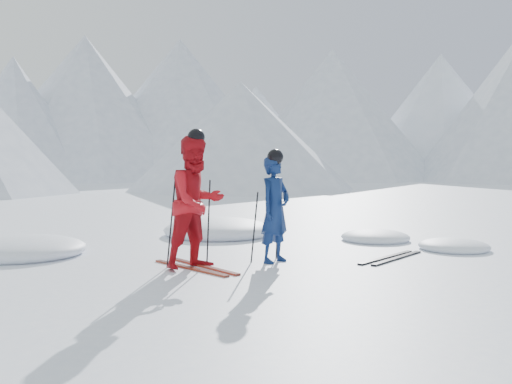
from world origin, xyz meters
TOP-DOWN VIEW (x-y plane):
  - ground at (0.00, 0.00)m, footprint 160.00×160.00m
  - mountain_range at (5.71, 35.31)m, footprint 106.15×62.94m
  - skier_blue at (-1.38, -0.11)m, footprint 0.70×0.54m
  - skier_red at (-2.64, 0.21)m, footprint 1.04×0.85m
  - pole_blue_left at (-1.68, 0.04)m, footprint 0.11×0.08m
  - pole_blue_right at (-1.13, 0.14)m, footprint 0.11×0.07m
  - pole_red_left at (-2.94, 0.46)m, footprint 0.13×0.10m
  - pole_red_right at (-2.34, 0.36)m, footprint 0.13×0.09m
  - ski_worn_left at (-2.76, 0.21)m, footprint 0.32×1.70m
  - ski_worn_right at (-2.52, 0.21)m, footprint 0.20×1.70m
  - ski_loose_a at (0.34, -0.94)m, footprint 1.68×0.43m
  - ski_loose_b at (0.44, -1.09)m, footprint 1.67×0.49m
  - snow_lumps at (-1.27, 2.55)m, footprint 8.17×6.12m

SIDE VIEW (x-z plane):
  - ground at x=0.00m, z-range 0.00..0.00m
  - snow_lumps at x=-1.27m, z-range -0.27..0.27m
  - ski_worn_left at x=-2.76m, z-range 0.00..0.03m
  - ski_worn_right at x=-2.52m, z-range 0.00..0.03m
  - ski_loose_a at x=0.34m, z-range 0.00..0.03m
  - ski_loose_b at x=0.44m, z-range 0.00..0.03m
  - pole_blue_left at x=-1.68m, z-range 0.00..1.13m
  - pole_blue_right at x=-1.13m, z-range 0.00..1.13m
  - pole_red_left at x=-2.94m, z-range 0.00..1.33m
  - pole_red_right at x=-2.34m, z-range 0.00..1.33m
  - skier_blue at x=-1.38m, z-range 0.00..1.70m
  - skier_red at x=-2.64m, z-range 0.00..1.99m
  - mountain_range at x=5.71m, z-range -1.04..14.49m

